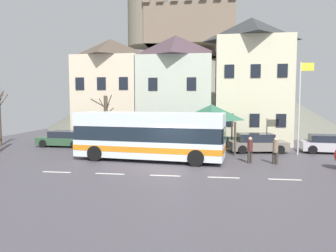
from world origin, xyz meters
The scene contains 15 objects.
ground_plane centered at (0.00, 0.00, -0.03)m, with size 40.00×60.00×0.07m.
townhouse_00 centered at (-7.28, 11.63, 4.86)m, with size 6.00×5.32×9.72m.
townhouse_01 centered at (-1.00, 11.63, 4.95)m, with size 6.66×5.33×9.90m.
townhouse_02 centered at (5.94, 12.35, 5.73)m, with size 6.40×6.77×11.46m.
hilltop_castle centered at (-0.90, 32.62, 6.84)m, with size 43.27×43.27×19.17m.
transit_bus centered at (-1.64, 2.12, 1.57)m, with size 9.93×3.70×3.11m.
bus_shelter centered at (2.38, 6.26, 2.98)m, with size 3.60×3.60×3.60m.
parked_car_00 centered at (5.81, 6.33, 0.68)m, with size 4.39×2.38×1.41m.
parked_car_01 centered at (-9.94, 7.09, 0.65)m, with size 4.32×2.10×1.33m.
parked_car_02 centered at (11.01, 6.66, 0.66)m, with size 4.01×2.24×1.34m.
pedestrian_00 centered at (6.28, 1.86, 0.87)m, with size 0.33×0.32×1.63m.
pedestrian_01 centered at (4.77, 1.96, 0.91)m, with size 0.32×0.32×1.64m.
public_bench centered at (4.21, 8.45, 0.47)m, with size 1.66×0.48×0.87m.
flagpole centered at (8.60, 5.38, 3.85)m, with size 0.95×0.10×6.59m.
bare_tree_02 centered at (-6.06, 6.45, 2.26)m, with size 1.94×1.75×4.34m.
Camera 1 is at (2.33, -18.06, 3.95)m, focal length 33.83 mm.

